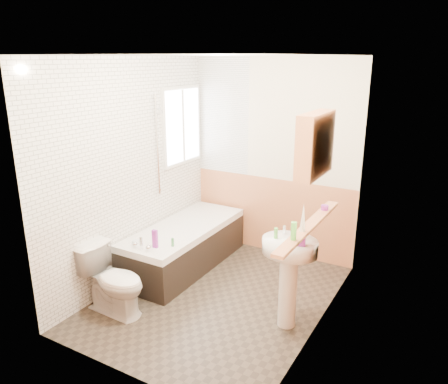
{
  "coord_description": "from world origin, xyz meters",
  "views": [
    {
      "loc": [
        2.14,
        -3.58,
        2.48
      ],
      "look_at": [
        0.0,
        0.15,
        1.15
      ],
      "focal_mm": 35.0,
      "sensor_mm": 36.0,
      "label": 1
    }
  ],
  "objects": [
    {
      "name": "green_bottle",
      "position": [
        1.04,
        -0.37,
        1.23
      ],
      "size": [
        0.06,
        0.06,
        0.24
      ],
      "primitive_type": "cone",
      "rotation": [
        0.0,
        0.0,
        0.17
      ],
      "color": "silver",
      "rests_on": "pine_shelf"
    },
    {
      "name": "floor",
      "position": [
        0.0,
        0.0,
        0.0
      ],
      "size": [
        2.8,
        2.8,
        0.0
      ],
      "primitive_type": "plane",
      "color": "#2F2821",
      "rests_on": "ground"
    },
    {
      "name": "shower_riser",
      "position": [
        -1.04,
        0.41,
        1.6
      ],
      "size": [
        0.1,
        0.08,
        1.19
      ],
      "color": "silver",
      "rests_on": "wall_left"
    },
    {
      "name": "wainscot_front",
      "position": [
        0.0,
        -1.39,
        0.5
      ],
      "size": [
        2.2,
        0.01,
        1.0
      ],
      "primitive_type": "cube",
      "color": "#DB895A",
      "rests_on": "wall_front"
    },
    {
      "name": "bathtub",
      "position": [
        -0.73,
        0.45,
        0.28
      ],
      "size": [
        0.7,
        1.77,
        0.67
      ],
      "color": "black",
      "rests_on": "floor"
    },
    {
      "name": "toilet",
      "position": [
        -0.76,
        -0.75,
        0.35
      ],
      "size": [
        0.72,
        0.42,
        0.69
      ],
      "primitive_type": "imported",
      "rotation": [
        0.0,
        0.0,
        1.53
      ],
      "color": "white",
      "rests_on": "floor"
    },
    {
      "name": "pine_shelf",
      "position": [
        1.04,
        -0.19,
        1.1
      ],
      "size": [
        0.1,
        1.42,
        0.03
      ],
      "primitive_type": "cube",
      "color": "#DB895A",
      "rests_on": "wall_right"
    },
    {
      "name": "clear_bottle",
      "position": [
        0.71,
        -0.14,
        0.94
      ],
      "size": [
        0.04,
        0.04,
        0.1
      ],
      "primitive_type": "cylinder",
      "rotation": [
        0.0,
        0.0,
        0.11
      ],
      "color": "#59C647",
      "rests_on": "sink"
    },
    {
      "name": "black_jar",
      "position": [
        1.04,
        0.23,
        1.13
      ],
      "size": [
        0.09,
        0.09,
        0.05
      ],
      "primitive_type": "cylinder",
      "rotation": [
        0.0,
        0.0,
        0.29
      ],
      "color": "purple",
      "rests_on": "pine_shelf"
    },
    {
      "name": "tile_return_back",
      "position": [
        -0.73,
        1.39,
        1.75
      ],
      "size": [
        0.75,
        0.01,
        1.5
      ],
      "primitive_type": "cube",
      "color": "white",
      "rests_on": "wall_back"
    },
    {
      "name": "ceiling",
      "position": [
        0.0,
        0.0,
        2.5
      ],
      "size": [
        2.8,
        2.8,
        0.0
      ],
      "primitive_type": "plane",
      "rotation": [
        3.14,
        0.0,
        0.0
      ],
      "color": "white",
      "rests_on": "ground"
    },
    {
      "name": "sink",
      "position": [
        0.84,
        -0.1,
        0.64
      ],
      "size": [
        0.52,
        0.42,
        1.01
      ],
      "rotation": [
        0.0,
        0.0,
        0.01
      ],
      "color": "white",
      "rests_on": "floor"
    },
    {
      "name": "orange_bottle",
      "position": [
        -0.49,
        -0.1,
        0.58
      ],
      "size": [
        0.04,
        0.04,
        0.09
      ],
      "primitive_type": "cylinder",
      "rotation": [
        0.0,
        0.0,
        -0.22
      ],
      "color": "#388447",
      "rests_on": "bathtub"
    },
    {
      "name": "wainscot_right",
      "position": [
        1.09,
        0.0,
        0.5
      ],
      "size": [
        0.01,
        2.8,
        1.0
      ],
      "primitive_type": "cube",
      "color": "#DB895A",
      "rests_on": "wall_right"
    },
    {
      "name": "wall_back",
      "position": [
        0.0,
        1.41,
        1.25
      ],
      "size": [
        2.2,
        0.02,
        2.5
      ],
      "primitive_type": "cube",
      "color": "#EFE3C5",
      "rests_on": "ground"
    },
    {
      "name": "foam_can",
      "position": [
        1.04,
        -0.57,
        1.19
      ],
      "size": [
        0.05,
        0.05,
        0.15
      ],
      "primitive_type": "cylinder",
      "rotation": [
        0.0,
        0.0,
        -0.26
      ],
      "color": "#59C647",
      "rests_on": "pine_shelf"
    },
    {
      "name": "cream_jar",
      "position": [
        -0.88,
        -0.26,
        0.55
      ],
      "size": [
        0.08,
        0.08,
        0.04
      ],
      "primitive_type": "cylinder",
      "rotation": [
        0.0,
        0.0,
        -0.18
      ],
      "color": "silver",
      "rests_on": "bathtub"
    },
    {
      "name": "medicine_cabinet",
      "position": [
        1.01,
        -0.09,
        1.79
      ],
      "size": [
        0.15,
        0.59,
        0.53
      ],
      "color": "#DB895A",
      "rests_on": "wall_right"
    },
    {
      "name": "blue_gel",
      "position": [
        -0.64,
        -0.22,
        0.63
      ],
      "size": [
        0.06,
        0.04,
        0.2
      ],
      "primitive_type": "cube",
      "rotation": [
        0.0,
        0.0,
        0.07
      ],
      "color": "purple",
      "rests_on": "bathtub"
    },
    {
      "name": "wainscot_back",
      "position": [
        0.0,
        1.39,
        0.5
      ],
      "size": [
        2.2,
        0.01,
        1.0
      ],
      "primitive_type": "cube",
      "color": "#DB895A",
      "rests_on": "wall_back"
    },
    {
      "name": "tile_cladding_left",
      "position": [
        -1.09,
        0.0,
        1.25
      ],
      "size": [
        0.01,
        2.8,
        2.5
      ],
      "primitive_type": "cube",
      "color": "white",
      "rests_on": "wall_left"
    },
    {
      "name": "soap_bottle",
      "position": [
        0.97,
        -0.17,
        0.93
      ],
      "size": [
        0.13,
        0.18,
        0.08
      ],
      "primitive_type": "imported",
      "rotation": [
        0.0,
        0.0,
        0.35
      ],
      "color": "purple",
      "rests_on": "sink"
    },
    {
      "name": "wall_front",
      "position": [
        0.0,
        -1.41,
        1.25
      ],
      "size": [
        2.2,
        0.02,
        2.5
      ],
      "primitive_type": "cube",
      "color": "#EFE3C5",
      "rests_on": "ground"
    },
    {
      "name": "window",
      "position": [
        -1.06,
        0.95,
        1.65
      ],
      "size": [
        0.03,
        0.79,
        0.99
      ],
      "color": "white",
      "rests_on": "wall_left"
    },
    {
      "name": "wall_left",
      "position": [
        -1.11,
        0.0,
        1.25
      ],
      "size": [
        0.02,
        2.8,
        2.5
      ],
      "primitive_type": "cube",
      "color": "#EFE3C5",
      "rests_on": "ground"
    },
    {
      "name": "wall_right",
      "position": [
        1.11,
        0.0,
        1.25
      ],
      "size": [
        0.02,
        2.8,
        2.5
      ],
      "primitive_type": "cube",
      "color": "#EFE3C5",
      "rests_on": "ground"
    }
  ]
}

